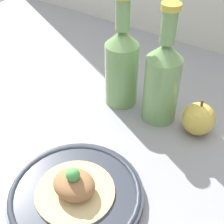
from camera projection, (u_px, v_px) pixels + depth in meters
The scene contains 6 objects.
ground_plane at pixel (126, 162), 64.70cm from camera, with size 180.00×110.00×4.00cm, color gray.
plate at pixel (75, 194), 54.81cm from camera, with size 24.09×24.09×2.03cm.
plated_food at pixel (74, 186), 53.31cm from camera, with size 14.01×14.01×5.94cm.
cider_bottle_left at pixel (122, 65), 71.02cm from camera, with size 7.70×7.70×26.66cm.
cider_bottle_right at pixel (162, 79), 66.35cm from camera, with size 7.70×7.70×26.66cm.
apple at pixel (198, 119), 66.72cm from camera, with size 7.15×7.15×8.52cm.
Camera 1 is at (22.69, -37.01, 47.17)cm, focal length 50.00 mm.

